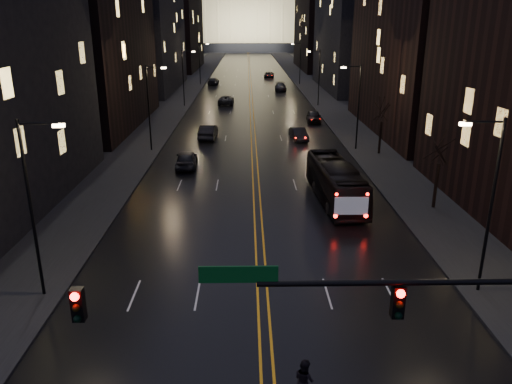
{
  "coord_description": "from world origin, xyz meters",
  "views": [
    {
      "loc": [
        -0.74,
        -12.27,
        13.07
      ],
      "look_at": [
        -0.27,
        13.57,
        4.28
      ],
      "focal_mm": 35.0,
      "sensor_mm": 36.0,
      "label": 1
    }
  ],
  "objects_px": {
    "traffic_signal": "(480,316)",
    "oncoming_car_b": "(208,132)",
    "oncoming_car_a": "(186,159)",
    "receding_car_a": "(299,134)",
    "pedestrian_b": "(304,380)",
    "bus": "(335,182)"
  },
  "relations": [
    {
      "from": "traffic_signal",
      "to": "oncoming_car_b",
      "type": "height_order",
      "value": "traffic_signal"
    },
    {
      "from": "oncoming_car_a",
      "to": "receding_car_a",
      "type": "height_order",
      "value": "oncoming_car_a"
    },
    {
      "from": "oncoming_car_a",
      "to": "pedestrian_b",
      "type": "relative_size",
      "value": 2.84
    },
    {
      "from": "oncoming_car_a",
      "to": "pedestrian_b",
      "type": "xyz_separation_m",
      "value": [
        7.8,
        -31.07,
        0.03
      ]
    },
    {
      "from": "oncoming_car_b",
      "to": "receding_car_a",
      "type": "height_order",
      "value": "oncoming_car_b"
    },
    {
      "from": "oncoming_car_a",
      "to": "oncoming_car_b",
      "type": "xyz_separation_m",
      "value": [
        1.21,
        12.3,
        0.03
      ]
    },
    {
      "from": "traffic_signal",
      "to": "pedestrian_b",
      "type": "relative_size",
      "value": 10.21
    },
    {
      "from": "traffic_signal",
      "to": "receding_car_a",
      "type": "relative_size",
      "value": 3.93
    },
    {
      "from": "bus",
      "to": "oncoming_car_a",
      "type": "bearing_deg",
      "value": 138.42
    },
    {
      "from": "traffic_signal",
      "to": "oncoming_car_a",
      "type": "relative_size",
      "value": 3.6
    },
    {
      "from": "oncoming_car_a",
      "to": "pedestrian_b",
      "type": "height_order",
      "value": "pedestrian_b"
    },
    {
      "from": "oncoming_car_a",
      "to": "bus",
      "type": "bearing_deg",
      "value": 140.2
    },
    {
      "from": "oncoming_car_a",
      "to": "receding_car_a",
      "type": "relative_size",
      "value": 1.09
    },
    {
      "from": "bus",
      "to": "oncoming_car_a",
      "type": "xyz_separation_m",
      "value": [
        -12.53,
        9.69,
        -0.7
      ]
    },
    {
      "from": "bus",
      "to": "oncoming_car_b",
      "type": "height_order",
      "value": "bus"
    },
    {
      "from": "bus",
      "to": "oncoming_car_b",
      "type": "relative_size",
      "value": 2.1
    },
    {
      "from": "traffic_signal",
      "to": "oncoming_car_b",
      "type": "bearing_deg",
      "value": 103.72
    },
    {
      "from": "traffic_signal",
      "to": "oncoming_car_b",
      "type": "distance_m",
      "value": 47.47
    },
    {
      "from": "receding_car_a",
      "to": "pedestrian_b",
      "type": "distance_m",
      "value": 42.6
    },
    {
      "from": "bus",
      "to": "pedestrian_b",
      "type": "xyz_separation_m",
      "value": [
        -4.73,
        -21.39,
        -0.67
      ]
    },
    {
      "from": "oncoming_car_a",
      "to": "oncoming_car_b",
      "type": "height_order",
      "value": "oncoming_car_b"
    },
    {
      "from": "oncoming_car_b",
      "to": "receding_car_a",
      "type": "bearing_deg",
      "value": 178.61
    }
  ]
}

